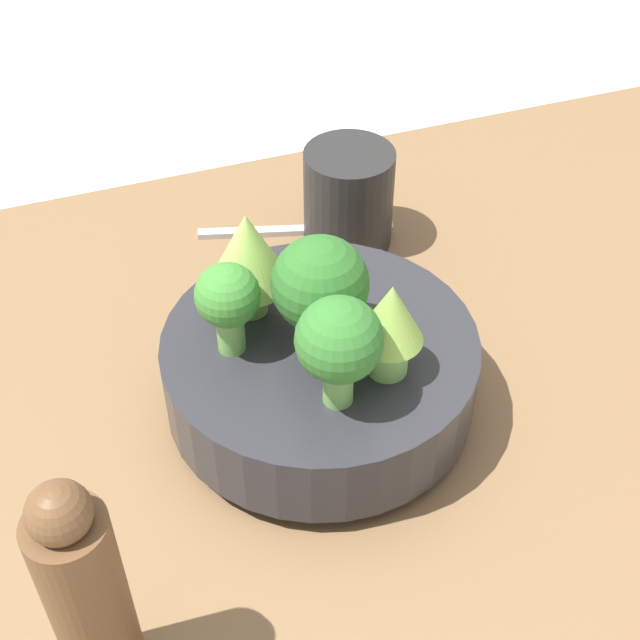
{
  "coord_description": "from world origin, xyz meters",
  "views": [
    {
      "loc": [
        0.18,
        0.43,
        0.57
      ],
      "look_at": [
        0.02,
        -0.01,
        0.14
      ],
      "focal_mm": 50.0,
      "sensor_mm": 36.0,
      "label": 1
    }
  ],
  "objects_px": {
    "pepper_mill": "(88,598)",
    "fork": "(296,230)",
    "bowl": "(320,370)",
    "cup": "(348,198)"
  },
  "relations": [
    {
      "from": "pepper_mill",
      "to": "fork",
      "type": "height_order",
      "value": "pepper_mill"
    },
    {
      "from": "pepper_mill",
      "to": "cup",
      "type": "bearing_deg",
      "value": -129.12
    },
    {
      "from": "cup",
      "to": "pepper_mill",
      "type": "relative_size",
      "value": 0.53
    },
    {
      "from": "bowl",
      "to": "pepper_mill",
      "type": "relative_size",
      "value": 1.28
    },
    {
      "from": "pepper_mill",
      "to": "bowl",
      "type": "bearing_deg",
      "value": -139.96
    },
    {
      "from": "cup",
      "to": "bowl",
      "type": "bearing_deg",
      "value": 63.37
    },
    {
      "from": "cup",
      "to": "pepper_mill",
      "type": "xyz_separation_m",
      "value": [
        0.29,
        0.35,
        0.04
      ]
    },
    {
      "from": "bowl",
      "to": "fork",
      "type": "height_order",
      "value": "bowl"
    },
    {
      "from": "pepper_mill",
      "to": "fork",
      "type": "relative_size",
      "value": 1.0
    },
    {
      "from": "bowl",
      "to": "fork",
      "type": "distance_m",
      "value": 0.23
    }
  ]
}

